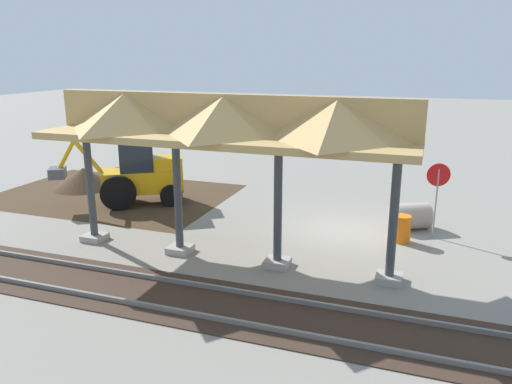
{
  "coord_description": "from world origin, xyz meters",
  "views": [
    {
      "loc": [
        -2.59,
        16.52,
        5.94
      ],
      "look_at": [
        2.64,
        1.67,
        1.6
      ],
      "focal_mm": 35.0,
      "sensor_mm": 36.0,
      "label": 1
    }
  ],
  "objects_px": {
    "backhoe": "(139,174)",
    "concrete_pipe": "(410,216)",
    "traffic_barrel": "(402,229)",
    "stop_sign": "(438,185)"
  },
  "relations": [
    {
      "from": "backhoe",
      "to": "concrete_pipe",
      "type": "xyz_separation_m",
      "value": [
        -10.65,
        -0.47,
        -0.81
      ]
    },
    {
      "from": "concrete_pipe",
      "to": "backhoe",
      "type": "bearing_deg",
      "value": 2.51
    },
    {
      "from": "concrete_pipe",
      "to": "traffic_barrel",
      "type": "relative_size",
      "value": 1.75
    },
    {
      "from": "backhoe",
      "to": "traffic_barrel",
      "type": "distance_m",
      "value": 10.54
    },
    {
      "from": "stop_sign",
      "to": "backhoe",
      "type": "bearing_deg",
      "value": -0.91
    },
    {
      "from": "backhoe",
      "to": "concrete_pipe",
      "type": "relative_size",
      "value": 3.14
    },
    {
      "from": "stop_sign",
      "to": "traffic_barrel",
      "type": "xyz_separation_m",
      "value": [
        0.98,
        0.76,
        -1.39
      ]
    },
    {
      "from": "backhoe",
      "to": "concrete_pipe",
      "type": "distance_m",
      "value": 10.69
    },
    {
      "from": "backhoe",
      "to": "traffic_barrel",
      "type": "bearing_deg",
      "value": 174.84
    },
    {
      "from": "stop_sign",
      "to": "backhoe",
      "type": "distance_m",
      "value": 11.45
    }
  ]
}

